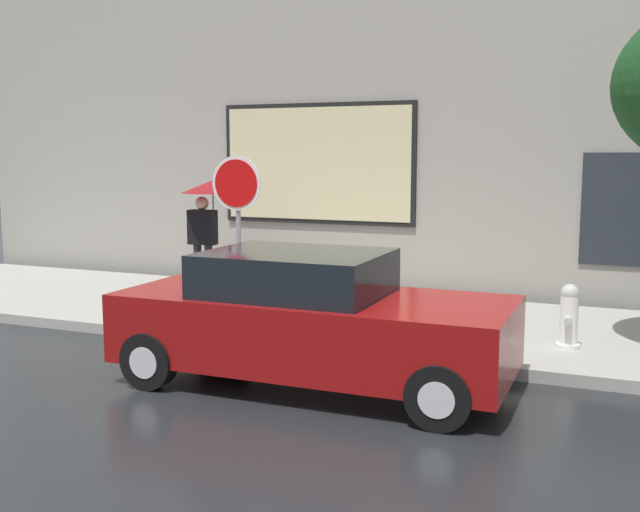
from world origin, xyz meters
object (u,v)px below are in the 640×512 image
at_px(fire_hydrant, 569,317).
at_px(stop_sign, 237,207).
at_px(parked_car, 310,320).
at_px(pedestrian_with_umbrella, 210,202).

height_order(fire_hydrant, stop_sign, stop_sign).
distance_m(fire_hydrant, stop_sign, 4.65).
height_order(parked_car, pedestrian_with_umbrella, pedestrian_with_umbrella).
xyz_separation_m(fire_hydrant, pedestrian_with_umbrella, (-6.09, 1.54, 1.21)).
bearing_deg(parked_car, pedestrian_with_umbrella, 133.14).
bearing_deg(fire_hydrant, stop_sign, -173.85).
bearing_deg(fire_hydrant, parked_car, -139.82).
distance_m(parked_car, stop_sign, 2.75).
distance_m(pedestrian_with_umbrella, stop_sign, 2.61).
relative_size(parked_car, stop_sign, 1.81).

